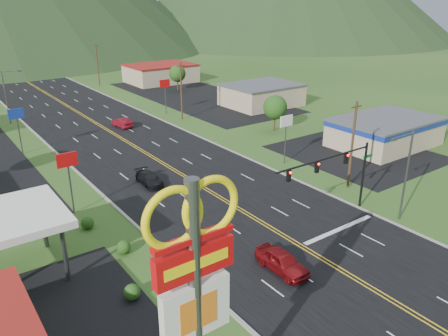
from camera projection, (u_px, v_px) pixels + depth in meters
ground at (430, 324)px, 29.06m from camera, size 500.00×500.00×0.00m
road at (430, 324)px, 29.06m from camera, size 20.00×460.00×0.04m
pylon_sign at (195, 284)px, 17.92m from camera, size 4.32×0.60×14.00m
traffic_signal at (338, 167)px, 41.22m from camera, size 13.10×0.43×7.00m
streetlight_east at (405, 171)px, 40.82m from camera, size 3.28×0.25×9.00m
streetlight_west at (7, 93)px, 73.68m from camera, size 3.28×0.25×9.00m
building_east_near at (385, 130)px, 63.46m from camera, size 15.40×10.40×4.10m
building_east_mid at (262, 95)px, 87.25m from camera, size 14.40×11.40×4.30m
building_east_far at (161, 73)px, 111.47m from camera, size 16.40×12.40×4.50m
pole_sign_west_a at (68, 166)px, 42.25m from camera, size 2.00×0.18×6.40m
pole_sign_west_b at (17, 119)px, 58.87m from camera, size 2.00×0.18×6.40m
pole_sign_east_a at (286, 126)px, 55.45m from camera, size 2.00×0.18×6.40m
pole_sign_east_b at (165, 87)px, 79.62m from camera, size 2.00×0.18×6.40m
tree_east_a at (275, 107)px, 69.84m from camera, size 3.84×3.84×5.82m
tree_east_b at (177, 74)px, 100.72m from camera, size 3.84×3.84×5.82m
utility_pole_a at (352, 145)px, 48.14m from camera, size 1.60×0.28×10.00m
utility_pole_b at (181, 91)px, 76.09m from camera, size 1.60×0.28×10.00m
utility_pole_c at (98, 64)px, 106.30m from camera, size 1.60×0.28×10.00m
utility_pole_d at (51, 49)px, 136.52m from camera, size 1.60×0.28×10.00m
car_red_near at (282, 262)px, 34.42m from camera, size 2.06×4.96×1.68m
car_dark_mid at (149, 179)px, 50.48m from camera, size 2.04×4.75×1.36m
car_red_far at (122, 123)px, 72.93m from camera, size 2.16×4.79×1.53m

